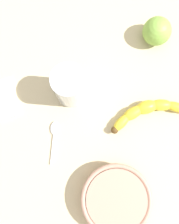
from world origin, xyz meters
TOP-DOWN VIEW (x-y plane):
  - wooden_tabletop at (0.00, 0.00)cm, footprint 120.00×120.00cm
  - banana at (4.88, -7.34)cm, footprint 19.07×11.85cm
  - smoothie_glass at (-5.80, 9.96)cm, footprint 7.77×7.77cm
  - ceramic_bowl at (-16.21, -16.73)cm, footprint 16.65×16.65cm
  - green_apple_fruit at (21.35, 5.73)cm, footprint 7.50×7.50cm
  - teaspoon at (-15.82, 5.66)cm, footprint 9.36×8.49cm

SIDE VIEW (x-z plane):
  - wooden_tabletop at x=0.00cm, z-range 0.00..3.00cm
  - teaspoon at x=-15.82cm, z-range 3.00..3.80cm
  - banana at x=4.88cm, z-range 3.00..6.46cm
  - ceramic_bowl at x=-16.21cm, z-range 3.48..8.74cm
  - green_apple_fruit at x=21.35cm, z-range 3.00..10.50cm
  - smoothie_glass at x=-5.80cm, z-range 2.64..15.47cm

